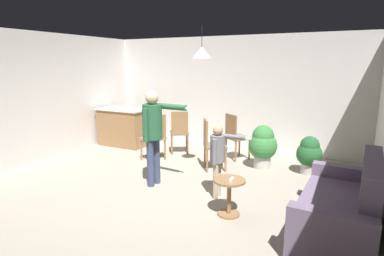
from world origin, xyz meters
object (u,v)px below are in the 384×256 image
(couch_floral, at_px, (342,209))
(side_table_by_couch, at_px, (229,193))
(kitchen_counter, at_px, (123,127))
(dining_chair_by_counter, at_px, (155,136))
(person_child, at_px, (218,153))
(potted_plant_corner, at_px, (309,153))
(person_adult, at_px, (153,128))
(dining_chair_centre_back, at_px, (235,135))
(potted_plant_by_wall, at_px, (263,145))
(spare_remote_on_table, at_px, (232,180))
(dining_chair_spare, at_px, (211,142))
(dining_chair_near_wall, at_px, (180,130))

(couch_floral, height_order, side_table_by_couch, couch_floral)
(kitchen_counter, height_order, dining_chair_by_counter, dining_chair_by_counter)
(side_table_by_couch, distance_m, dining_chair_by_counter, 2.80)
(person_child, bearing_deg, dining_chair_by_counter, -123.07)
(dining_chair_by_counter, distance_m, potted_plant_corner, 3.11)
(kitchen_counter, relative_size, dining_chair_by_counter, 1.26)
(person_adult, height_order, potted_plant_corner, person_adult)
(dining_chair_centre_back, distance_m, potted_plant_corner, 1.59)
(potted_plant_corner, distance_m, potted_plant_by_wall, 0.88)
(couch_floral, height_order, person_adult, person_adult)
(dining_chair_by_counter, distance_m, spare_remote_on_table, 2.85)
(dining_chair_spare, height_order, spare_remote_on_table, dining_chair_spare)
(side_table_by_couch, relative_size, dining_chair_by_counter, 0.52)
(person_adult, relative_size, potted_plant_corner, 2.23)
(person_adult, xyz_separation_m, potted_plant_by_wall, (1.43, 1.73, -0.53))
(couch_floral, relative_size, dining_chair_near_wall, 1.84)
(dining_chair_centre_back, height_order, spare_remote_on_table, dining_chair_centre_back)
(person_child, bearing_deg, side_table_by_couch, 35.14)
(kitchen_counter, relative_size, person_adult, 0.78)
(potted_plant_by_wall, bearing_deg, dining_chair_near_wall, 175.25)
(person_adult, xyz_separation_m, person_child, (1.17, 0.00, -0.29))
(person_child, relative_size, dining_chair_centre_back, 1.16)
(potted_plant_corner, bearing_deg, spare_remote_on_table, -107.60)
(person_child, relative_size, potted_plant_by_wall, 1.33)
(kitchen_counter, xyz_separation_m, side_table_by_couch, (3.71, -2.37, -0.15))
(couch_floral, distance_m, kitchen_counter, 5.58)
(potted_plant_corner, relative_size, spare_remote_on_table, 5.61)
(couch_floral, distance_m, dining_chair_by_counter, 3.97)
(dining_chair_centre_back, relative_size, dining_chair_spare, 1.00)
(person_child, height_order, dining_chair_by_counter, person_child)
(potted_plant_corner, xyz_separation_m, potted_plant_by_wall, (-0.87, -0.05, 0.08))
(dining_chair_near_wall, bearing_deg, kitchen_counter, 148.31)
(dining_chair_centre_back, xyz_separation_m, potted_plant_by_wall, (0.69, -0.31, -0.07))
(person_adult, bearing_deg, potted_plant_by_wall, 144.79)
(kitchen_counter, distance_m, person_adult, 2.93)
(dining_chair_spare, xyz_separation_m, potted_plant_by_wall, (0.88, 0.54, -0.07))
(dining_chair_by_counter, height_order, dining_chair_near_wall, same)
(dining_chair_by_counter, xyz_separation_m, dining_chair_centre_back, (1.48, 0.88, 0.00))
(dining_chair_near_wall, bearing_deg, dining_chair_by_counter, -135.89)
(dining_chair_centre_back, xyz_separation_m, spare_remote_on_table, (0.83, -2.55, -0.01))
(dining_chair_near_wall, height_order, dining_chair_spare, same)
(dining_chair_spare, xyz_separation_m, potted_plant_corner, (1.75, 0.59, -0.14))
(person_adult, xyz_separation_m, spare_remote_on_table, (1.58, -0.51, -0.47))
(kitchen_counter, bearing_deg, side_table_by_couch, -32.55)
(couch_floral, distance_m, side_table_by_couch, 1.41)
(couch_floral, height_order, person_child, person_child)
(spare_remote_on_table, bearing_deg, person_child, 128.13)
(dining_chair_by_counter, relative_size, dining_chair_spare, 1.00)
(dining_chair_near_wall, height_order, potted_plant_corner, dining_chair_near_wall)
(potted_plant_by_wall, bearing_deg, side_table_by_couch, -87.33)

